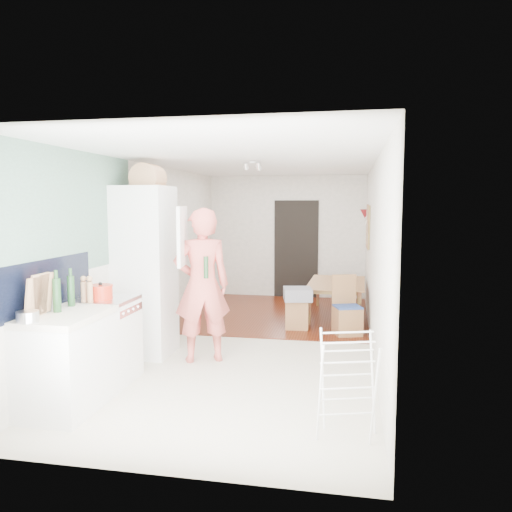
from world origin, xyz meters
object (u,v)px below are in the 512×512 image
(person, at_px, (202,271))
(drying_rack, at_px, (347,386))
(dining_chair, at_px, (347,306))
(stool, at_px, (297,314))
(dining_table, at_px, (338,302))

(person, bearing_deg, drying_rack, 111.16)
(dining_chair, bearing_deg, person, -156.85)
(dining_chair, relative_size, stool, 1.93)
(person, height_order, dining_chair, person)
(dining_chair, distance_m, drying_rack, 3.28)
(dining_table, relative_size, drying_rack, 1.65)
(drying_rack, bearing_deg, stool, 85.84)
(stool, distance_m, drying_rack, 3.61)
(person, xyz_separation_m, dining_table, (1.59, 2.77, -0.86))
(dining_table, height_order, drying_rack, drying_rack)
(person, relative_size, drying_rack, 2.56)
(person, height_order, stool, person)
(dining_table, bearing_deg, drying_rack, -176.33)
(person, bearing_deg, stool, -143.09)
(dining_table, height_order, stool, dining_table)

